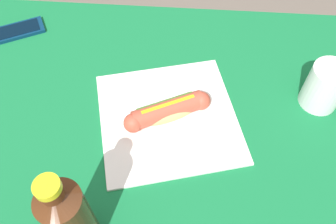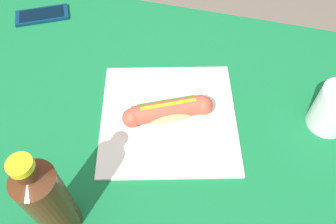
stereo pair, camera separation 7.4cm
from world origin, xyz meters
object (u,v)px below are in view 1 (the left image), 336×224
Objects in this scene: soda_bottle at (70,218)px; drinking_cup at (325,87)px; hot_dog at (168,112)px; cell_phone at (16,31)px.

drinking_cup is (0.48, 0.35, -0.05)m from soda_bottle.
soda_bottle is (-0.13, -0.27, 0.07)m from hot_dog.
cell_phone is at bearing 167.12° from drinking_cup.
cell_phone is 0.80m from drinking_cup.
cell_phone is 0.62m from soda_bottle.
soda_bottle is 0.59m from drinking_cup.
hot_dog reaches higher than cell_phone.
soda_bottle reaches higher than drinking_cup.
drinking_cup is at bearing 36.10° from soda_bottle.
soda_bottle is 2.20× the size of drinking_cup.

